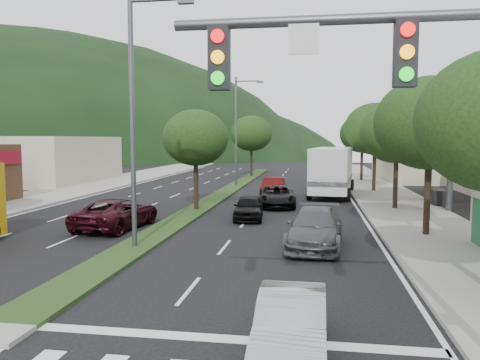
% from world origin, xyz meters
% --- Properties ---
extents(ground, '(160.00, 160.00, 0.00)m').
position_xyz_m(ground, '(0.00, 0.00, 0.00)').
color(ground, black).
rests_on(ground, ground).
extents(sidewalk_right, '(5.00, 90.00, 0.15)m').
position_xyz_m(sidewalk_right, '(12.50, 25.00, 0.07)').
color(sidewalk_right, gray).
rests_on(sidewalk_right, ground).
extents(sidewalk_left, '(6.00, 90.00, 0.15)m').
position_xyz_m(sidewalk_left, '(-13.00, 25.00, 0.07)').
color(sidewalk_left, gray).
rests_on(sidewalk_left, ground).
extents(median, '(1.60, 56.00, 0.12)m').
position_xyz_m(median, '(0.00, 28.00, 0.06)').
color(median, '#1B3513').
rests_on(median, ground).
extents(traffic_signal, '(6.12, 0.40, 7.00)m').
position_xyz_m(traffic_signal, '(9.03, -1.54, 4.65)').
color(traffic_signal, '#47494C').
rests_on(traffic_signal, ground).
extents(bldg_left_far, '(9.00, 14.00, 4.60)m').
position_xyz_m(bldg_left_far, '(-19.00, 34.00, 2.30)').
color(bldg_left_far, beige).
rests_on(bldg_left_far, ground).
extents(bldg_right_far, '(10.00, 16.00, 5.20)m').
position_xyz_m(bldg_right_far, '(19.50, 44.00, 2.60)').
color(bldg_right_far, beige).
rests_on(bldg_right_far, ground).
extents(hill_far, '(176.00, 132.00, 82.00)m').
position_xyz_m(hill_far, '(-80.00, 110.00, 0.00)').
color(hill_far, black).
rests_on(hill_far, ground).
extents(tree_r_b, '(4.80, 4.80, 6.94)m').
position_xyz_m(tree_r_b, '(12.00, 12.00, 5.04)').
color(tree_r_b, black).
rests_on(tree_r_b, sidewalk_right).
extents(tree_r_c, '(4.40, 4.40, 6.48)m').
position_xyz_m(tree_r_c, '(12.00, 20.00, 4.75)').
color(tree_r_c, black).
rests_on(tree_r_c, sidewalk_right).
extents(tree_r_d, '(5.00, 5.00, 7.17)m').
position_xyz_m(tree_r_d, '(12.00, 30.00, 5.18)').
color(tree_r_d, black).
rests_on(tree_r_d, sidewalk_right).
extents(tree_r_e, '(4.60, 4.60, 6.71)m').
position_xyz_m(tree_r_e, '(12.00, 40.00, 4.89)').
color(tree_r_e, black).
rests_on(tree_r_e, sidewalk_right).
extents(tree_med_near, '(4.00, 4.00, 6.02)m').
position_xyz_m(tree_med_near, '(0.00, 18.00, 4.43)').
color(tree_med_near, black).
rests_on(tree_med_near, median).
extents(tree_med_far, '(4.80, 4.80, 6.94)m').
position_xyz_m(tree_med_far, '(0.00, 44.00, 5.01)').
color(tree_med_far, black).
rests_on(tree_med_far, median).
extents(streetlight_near, '(2.60, 0.25, 10.00)m').
position_xyz_m(streetlight_near, '(0.21, 8.00, 5.58)').
color(streetlight_near, '#47494C').
rests_on(streetlight_near, ground).
extents(streetlight_mid, '(2.60, 0.25, 10.00)m').
position_xyz_m(streetlight_mid, '(0.21, 33.00, 5.58)').
color(streetlight_mid, '#47494C').
rests_on(streetlight_mid, ground).
extents(sedan_silver, '(1.39, 3.92, 1.29)m').
position_xyz_m(sedan_silver, '(6.60, -0.34, 0.64)').
color(sedan_silver, '#A7AAAF').
rests_on(sedan_silver, ground).
extents(suv_maroon, '(3.03, 5.54, 1.47)m').
position_xyz_m(suv_maroon, '(-2.46, 11.94, 0.74)').
color(suv_maroon, '#340B15').
rests_on(suv_maroon, ground).
extents(car_queue_a, '(1.84, 3.92, 1.29)m').
position_xyz_m(car_queue_a, '(3.56, 15.48, 0.65)').
color(car_queue_a, black).
rests_on(car_queue_a, ground).
extents(car_queue_b, '(2.51, 5.39, 1.52)m').
position_xyz_m(car_queue_b, '(7.11, 9.46, 0.76)').
color(car_queue_b, '#4C4C51').
rests_on(car_queue_b, ground).
extents(car_queue_c, '(1.60, 4.47, 1.47)m').
position_xyz_m(car_queue_c, '(4.09, 25.48, 0.73)').
color(car_queue_c, '#4C0E0C').
rests_on(car_queue_c, ground).
extents(car_queue_d, '(2.76, 5.10, 1.36)m').
position_xyz_m(car_queue_d, '(4.73, 20.48, 0.68)').
color(car_queue_d, black).
rests_on(car_queue_d, ground).
extents(motorhome, '(3.96, 9.84, 3.68)m').
position_xyz_m(motorhome, '(8.50, 27.33, 1.96)').
color(motorhome, silver).
rests_on(motorhome, ground).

